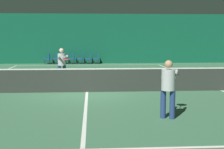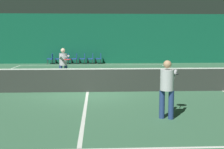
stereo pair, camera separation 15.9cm
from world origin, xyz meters
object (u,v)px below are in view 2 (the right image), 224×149
at_px(player_near, 167,85).
at_px(courtside_chair_4, 83,58).
at_px(tennis_net, 87,79).
at_px(courtside_chair_2, 67,58).
at_px(courtside_chair_1, 59,58).
at_px(courtside_chair_3, 75,58).
at_px(player_far, 63,62).
at_px(courtside_chair_5, 91,58).
at_px(courtside_chair_0, 51,58).
at_px(courtside_chair_6, 99,58).

height_order(player_near, courtside_chair_4, player_near).
bearing_deg(tennis_net, courtside_chair_2, 98.72).
distance_m(player_near, courtside_chair_2, 17.63).
relative_size(courtside_chair_1, courtside_chair_3, 1.00).
distance_m(player_far, courtside_chair_5, 10.11).
relative_size(player_near, courtside_chair_2, 1.87).
bearing_deg(player_near, courtside_chair_1, 39.27).
xyz_separation_m(player_far, courtside_chair_0, (-2.04, 10.03, -0.47)).
bearing_deg(player_far, courtside_chair_2, 166.84).
xyz_separation_m(player_far, courtside_chair_6, (1.85, 10.03, -0.47)).
bearing_deg(courtside_chair_0, courtside_chair_1, 90.00).
xyz_separation_m(tennis_net, courtside_chair_1, (-2.64, 12.97, -0.03)).
bearing_deg(courtside_chair_4, courtside_chair_1, -90.00).
xyz_separation_m(courtside_chair_0, courtside_chair_5, (3.24, 0.00, 0.00)).
height_order(courtside_chair_0, courtside_chair_4, same).
relative_size(player_far, courtside_chair_2, 1.95).
height_order(courtside_chair_1, courtside_chair_6, same).
xyz_separation_m(player_far, courtside_chair_4, (0.55, 10.03, -0.47)).
relative_size(courtside_chair_2, courtside_chair_3, 1.00).
relative_size(courtside_chair_0, courtside_chair_2, 1.00).
bearing_deg(courtside_chair_3, courtside_chair_5, 90.00).
bearing_deg(courtside_chair_0, tennis_net, 14.22).
bearing_deg(courtside_chair_2, courtside_chair_0, -90.00).
bearing_deg(courtside_chair_3, courtside_chair_4, 90.00).
relative_size(player_far, courtside_chair_6, 1.95).
relative_size(courtside_chair_1, courtside_chair_6, 1.00).
relative_size(player_far, courtside_chair_0, 1.95).
height_order(player_far, courtside_chair_4, player_far).
bearing_deg(courtside_chair_6, courtside_chair_1, -90.00).
xyz_separation_m(player_near, courtside_chair_1, (-4.87, 17.11, -0.43)).
bearing_deg(player_near, courtside_chair_3, 35.17).
height_order(courtside_chair_3, courtside_chair_4, same).
bearing_deg(courtside_chair_2, courtside_chair_4, 90.00).
distance_m(courtside_chair_0, courtside_chair_3, 1.95).
height_order(courtside_chair_0, courtside_chair_5, same).
relative_size(tennis_net, courtside_chair_4, 14.29).
bearing_deg(courtside_chair_1, player_far, 7.91).
bearing_deg(courtside_chair_6, player_far, -10.46).
distance_m(courtside_chair_1, courtside_chair_2, 0.65).
relative_size(tennis_net, player_far, 7.34).
xyz_separation_m(courtside_chair_0, courtside_chair_2, (1.30, 0.00, 0.00)).
xyz_separation_m(courtside_chair_3, courtside_chair_6, (1.95, 0.00, 0.00)).
xyz_separation_m(player_near, courtside_chair_0, (-5.52, 17.11, -0.43)).
relative_size(courtside_chair_5, courtside_chair_6, 1.00).
distance_m(courtside_chair_1, courtside_chair_4, 1.95).
bearing_deg(player_near, courtside_chair_6, 28.81).
bearing_deg(tennis_net, player_far, 112.93).
relative_size(tennis_net, player_near, 7.64).
bearing_deg(courtside_chair_0, player_near, 17.90).
bearing_deg(player_far, courtside_chair_0, 174.10).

